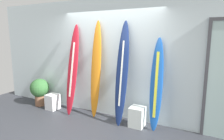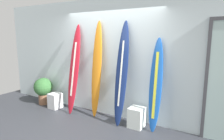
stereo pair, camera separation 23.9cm
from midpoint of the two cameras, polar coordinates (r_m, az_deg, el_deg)
The scene contains 9 objects.
ground at distance 4.07m, azimuth -7.74°, elevation -18.77°, with size 8.00×8.00×0.04m, color #32343A.
wall_back at distance 4.68m, azimuth 1.79°, elevation 3.48°, with size 7.20×0.20×2.80m, color silver.
surfboard_crimson at distance 4.93m, azimuth -9.65°, elevation 0.25°, with size 0.30×0.52×2.22m.
surfboard_sunset at distance 4.62m, azimuth -3.03°, elevation 0.16°, with size 0.26×0.33×2.29m.
surfboard_navy at distance 4.19m, azimuth 4.45°, elevation -1.19°, with size 0.29×0.49×2.26m.
surfboard_cobalt at distance 4.04m, azimuth 14.33°, elevation -4.57°, with size 0.27×0.35×1.90m.
display_block_left at distance 4.32m, azimuth 8.78°, elevation -13.55°, with size 0.31×0.31×0.43m.
display_block_center at distance 5.50m, azimuth -15.10°, elevation -8.68°, with size 0.31×0.31×0.40m.
potted_plant at distance 5.85m, azimuth -18.36°, elevation -5.20°, with size 0.52×0.52×0.76m.
Camera 2 is at (2.35, -2.71, 1.93)m, focal length 31.25 mm.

